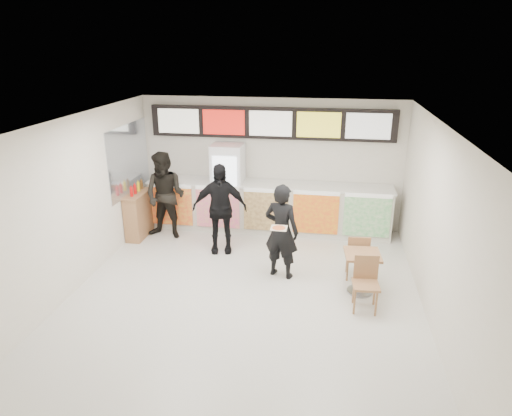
% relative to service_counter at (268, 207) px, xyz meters
% --- Properties ---
extents(floor, '(7.00, 7.00, 0.00)m').
position_rel_service_counter_xyz_m(floor, '(-0.00, -3.09, -0.57)').
color(floor, beige).
rests_on(floor, ground).
extents(ceiling, '(7.00, 7.00, 0.00)m').
position_rel_service_counter_xyz_m(ceiling, '(-0.00, -3.09, 2.43)').
color(ceiling, white).
rests_on(ceiling, wall_back).
extents(wall_back, '(6.00, 0.00, 6.00)m').
position_rel_service_counter_xyz_m(wall_back, '(-0.00, 0.41, 0.93)').
color(wall_back, silver).
rests_on(wall_back, floor).
extents(wall_left, '(0.00, 7.00, 7.00)m').
position_rel_service_counter_xyz_m(wall_left, '(-3.00, -3.09, 0.93)').
color(wall_left, silver).
rests_on(wall_left, floor).
extents(wall_right, '(0.00, 7.00, 7.00)m').
position_rel_service_counter_xyz_m(wall_right, '(3.00, -3.09, 0.93)').
color(wall_right, silver).
rests_on(wall_right, floor).
extents(service_counter, '(5.56, 0.77, 1.14)m').
position_rel_service_counter_xyz_m(service_counter, '(0.00, 0.00, 0.00)').
color(service_counter, silver).
rests_on(service_counter, floor).
extents(menu_board, '(5.50, 0.14, 0.70)m').
position_rel_service_counter_xyz_m(menu_board, '(0.00, 0.32, 1.88)').
color(menu_board, black).
rests_on(menu_board, wall_back).
extents(drinks_fridge, '(0.70, 0.67, 2.00)m').
position_rel_service_counter_xyz_m(drinks_fridge, '(-0.93, 0.02, 0.43)').
color(drinks_fridge, white).
rests_on(drinks_fridge, floor).
extents(mirror_panel, '(0.01, 2.00, 1.50)m').
position_rel_service_counter_xyz_m(mirror_panel, '(-2.99, -0.64, 1.18)').
color(mirror_panel, '#B2B7BF').
rests_on(mirror_panel, wall_left).
extents(customer_main, '(0.75, 0.61, 1.80)m').
position_rel_service_counter_xyz_m(customer_main, '(0.53, -2.14, 0.33)').
color(customer_main, black).
rests_on(customer_main, floor).
extents(customer_left, '(1.04, 0.86, 1.94)m').
position_rel_service_counter_xyz_m(customer_left, '(-2.18, -0.73, 0.40)').
color(customer_left, black).
rests_on(customer_left, floor).
extents(customer_mid, '(1.17, 0.65, 1.89)m').
position_rel_service_counter_xyz_m(customer_mid, '(-0.83, -1.26, 0.37)').
color(customer_mid, black).
rests_on(customer_mid, floor).
extents(pizza_slice, '(0.36, 0.36, 0.02)m').
position_rel_service_counter_xyz_m(pizza_slice, '(0.53, -2.59, 0.58)').
color(pizza_slice, beige).
rests_on(pizza_slice, customer_main).
extents(cafe_table, '(0.64, 1.55, 0.89)m').
position_rel_service_counter_xyz_m(cafe_table, '(1.97, -2.53, -0.05)').
color(cafe_table, '#A1744A').
rests_on(cafe_table, floor).
extents(condiment_ledge, '(0.37, 0.92, 1.23)m').
position_rel_service_counter_xyz_m(condiment_ledge, '(-2.82, -0.80, -0.05)').
color(condiment_ledge, '#A1744A').
rests_on(condiment_ledge, floor).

